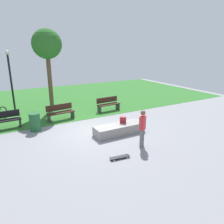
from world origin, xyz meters
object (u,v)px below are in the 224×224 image
object	(u,v)px
park_bench_by_oak	(4,120)
park_bench_near_path	(108,104)
skateboard_by_ledge	(120,157)
trash_bin	(35,122)
concrete_ledge	(119,129)
backpack_on_ledge	(123,120)
skater_performing_trick	(142,126)
tree_tall_oak	(47,45)
park_bench_far_right	(60,112)
lamp_post	(10,75)

from	to	relation	value
park_bench_by_oak	park_bench_near_path	bearing A→B (deg)	2.12
skateboard_by_ledge	trash_bin	distance (m)	5.16
skateboard_by_ledge	park_bench_by_oak	world-z (taller)	park_bench_by_oak
concrete_ledge	backpack_on_ledge	size ratio (longest dim) A/B	8.03
park_bench_near_path	park_bench_by_oak	world-z (taller)	same
backpack_on_ledge	trash_bin	bearing A→B (deg)	-162.35
skater_performing_trick	skateboard_by_ledge	world-z (taller)	skater_performing_trick
skateboard_by_ledge	tree_tall_oak	distance (m)	9.07
concrete_ledge	park_bench_far_right	distance (m)	4.05
tree_tall_oak	lamp_post	world-z (taller)	tree_tall_oak
park_bench_far_right	backpack_on_ledge	bearing A→B (deg)	-57.19
backpack_on_ledge	skater_performing_trick	xyz separation A→B (m)	(-0.18, -1.82, 0.32)
skater_performing_trick	trash_bin	xyz separation A→B (m)	(-3.68, 4.16, -0.48)
skateboard_by_ledge	tree_tall_oak	bearing A→B (deg)	94.04
trash_bin	skateboard_by_ledge	bearing A→B (deg)	-63.51
park_bench_near_path	trash_bin	size ratio (longest dim) A/B	1.74
park_bench_near_path	lamp_post	world-z (taller)	lamp_post
skater_performing_trick	park_bench_by_oak	bearing A→B (deg)	133.57
skateboard_by_ledge	backpack_on_ledge	bearing A→B (deg)	55.41
skater_performing_trick	skateboard_by_ledge	distance (m)	1.70
skater_performing_trick	trash_bin	bearing A→B (deg)	131.49
backpack_on_ledge	park_bench_far_right	xyz separation A→B (m)	(-2.21, 3.44, -0.14)
skater_performing_trick	tree_tall_oak	xyz separation A→B (m)	(-1.95, 7.58, 3.30)
park_bench_by_oak	lamp_post	bearing A→B (deg)	75.65
lamp_post	trash_bin	bearing A→B (deg)	-82.45
concrete_ledge	skateboard_by_ledge	bearing A→B (deg)	-120.79
backpack_on_ledge	tree_tall_oak	size ratio (longest dim) A/B	0.06
park_bench_near_path	skater_performing_trick	bearing A→B (deg)	-103.52
backpack_on_ledge	lamp_post	xyz separation A→B (m)	(-4.41, 6.55, 1.81)
park_bench_far_right	trash_bin	distance (m)	1.97
park_bench_by_oak	tree_tall_oak	xyz separation A→B (m)	(3.08, 2.30, 3.77)
skater_performing_trick	park_bench_by_oak	xyz separation A→B (m)	(-5.03, 5.28, -0.47)
park_bench_by_oak	park_bench_far_right	world-z (taller)	same
skater_performing_trick	tree_tall_oak	world-z (taller)	tree_tall_oak
park_bench_near_path	park_bench_by_oak	distance (m)	6.36
skater_performing_trick	park_bench_near_path	world-z (taller)	skater_performing_trick
tree_tall_oak	trash_bin	xyz separation A→B (m)	(-1.73, -3.42, -3.78)
skateboard_by_ledge	park_bench_near_path	world-z (taller)	park_bench_near_path
backpack_on_ledge	tree_tall_oak	bearing A→B (deg)	159.18
concrete_ledge	park_bench_near_path	world-z (taller)	park_bench_near_path
park_bench_near_path	lamp_post	xyz separation A→B (m)	(-5.56, 2.85, 1.95)
skateboard_by_ledge	trash_bin	size ratio (longest dim) A/B	0.88
park_bench_far_right	tree_tall_oak	xyz separation A→B (m)	(0.09, 2.33, 3.77)
concrete_ledge	trash_bin	distance (m)	4.34
backpack_on_ledge	park_bench_by_oak	world-z (taller)	park_bench_by_oak
backpack_on_ledge	trash_bin	distance (m)	4.51
concrete_ledge	skateboard_by_ledge	size ratio (longest dim) A/B	3.14
park_bench_near_path	trash_bin	distance (m)	5.19
lamp_post	trash_bin	world-z (taller)	lamp_post
concrete_ledge	park_bench_far_right	world-z (taller)	park_bench_far_right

